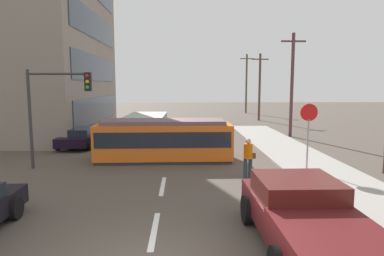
% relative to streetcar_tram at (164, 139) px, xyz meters
% --- Properties ---
extents(ground_plane, '(120.00, 120.00, 0.00)m').
position_rel_streetcar_tram_xyz_m(ground_plane, '(0.18, -0.61, -1.07)').
color(ground_plane, '#4F453D').
extents(sidewalk_curb_right, '(3.20, 36.00, 0.14)m').
position_rel_streetcar_tram_xyz_m(sidewalk_curb_right, '(6.98, -4.61, -1.00)').
color(sidewalk_curb_right, '#9C9890').
rests_on(sidewalk_curb_right, ground).
extents(lane_stripe_1, '(0.16, 2.40, 0.01)m').
position_rel_streetcar_tram_xyz_m(lane_stripe_1, '(0.18, -8.61, -1.07)').
color(lane_stripe_1, silver).
rests_on(lane_stripe_1, ground).
extents(lane_stripe_2, '(0.16, 2.40, 0.01)m').
position_rel_streetcar_tram_xyz_m(lane_stripe_2, '(0.18, -4.61, -1.07)').
color(lane_stripe_2, silver).
rests_on(lane_stripe_2, ground).
extents(lane_stripe_3, '(0.16, 2.40, 0.01)m').
position_rel_streetcar_tram_xyz_m(lane_stripe_3, '(0.18, 6.00, -1.07)').
color(lane_stripe_3, silver).
rests_on(lane_stripe_3, ground).
extents(lane_stripe_4, '(0.16, 2.40, 0.01)m').
position_rel_streetcar_tram_xyz_m(lane_stripe_4, '(0.18, 12.00, -1.07)').
color(lane_stripe_4, silver).
rests_on(lane_stripe_4, ground).
extents(streetcar_tram, '(6.81, 2.64, 2.07)m').
position_rel_streetcar_tram_xyz_m(streetcar_tram, '(0.00, 0.00, 0.00)').
color(streetcar_tram, orange).
rests_on(streetcar_tram, ground).
extents(city_bus, '(2.63, 5.17, 1.82)m').
position_rel_streetcar_tram_xyz_m(city_bus, '(-1.51, 5.98, -0.03)').
color(city_bus, '#ABC0AB').
rests_on(city_bus, ground).
extents(pedestrian_crossing, '(0.50, 0.36, 1.67)m').
position_rel_streetcar_tram_xyz_m(pedestrian_crossing, '(3.61, -3.67, -0.13)').
color(pedestrian_crossing, '#213240').
rests_on(pedestrian_crossing, ground).
extents(pickup_truck_parked, '(2.30, 5.01, 1.55)m').
position_rel_streetcar_tram_xyz_m(pickup_truck_parked, '(3.74, -9.69, -0.27)').
color(pickup_truck_parked, '#531316').
rests_on(pickup_truck_parked, ground).
extents(parked_sedan_mid, '(2.06, 4.31, 1.19)m').
position_rel_streetcar_tram_xyz_m(parked_sedan_mid, '(-5.47, 3.96, -0.45)').
color(parked_sedan_mid, black).
rests_on(parked_sedan_mid, ground).
extents(stop_sign, '(0.76, 0.07, 2.88)m').
position_rel_streetcar_tram_xyz_m(stop_sign, '(6.43, -2.65, 1.12)').
color(stop_sign, gray).
rests_on(stop_sign, sidewalk_curb_right).
extents(traffic_light_mast, '(2.87, 0.33, 4.51)m').
position_rel_streetcar_tram_xyz_m(traffic_light_mast, '(-4.77, -1.66, 2.12)').
color(traffic_light_mast, '#333333').
rests_on(traffic_light_mast, ground).
extents(utility_pole_mid, '(1.80, 0.24, 7.58)m').
position_rel_streetcar_tram_xyz_m(utility_pole_mid, '(9.03, 7.84, 2.90)').
color(utility_pole_mid, brown).
rests_on(utility_pole_mid, ground).
extents(utility_pole_far, '(1.80, 0.24, 7.17)m').
position_rel_streetcar_tram_xyz_m(utility_pole_far, '(9.32, 19.62, 2.69)').
color(utility_pole_far, brown).
rests_on(utility_pole_far, ground).
extents(utility_pole_distant, '(1.80, 0.24, 8.00)m').
position_rel_streetcar_tram_xyz_m(utility_pole_distant, '(9.76, 29.59, 3.11)').
color(utility_pole_distant, brown).
rests_on(utility_pole_distant, ground).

